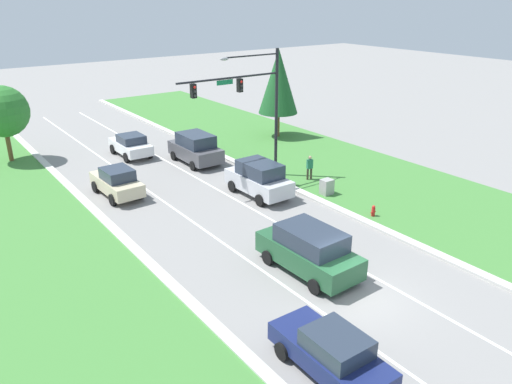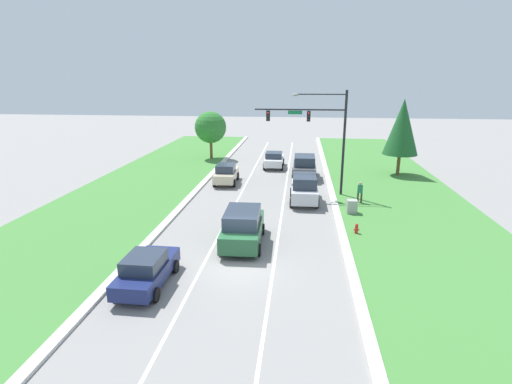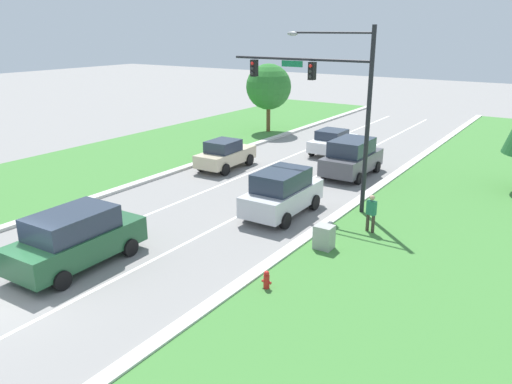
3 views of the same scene
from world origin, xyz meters
The scene contains 19 objects.
ground_plane centered at (0.00, 0.00, 0.00)m, with size 160.00×160.00×0.00m, color gray.
curb_strip_right centered at (5.65, 0.00, 0.07)m, with size 0.50×90.00×0.15m.
curb_strip_left centered at (-5.65, 0.00, 0.07)m, with size 0.50×90.00×0.15m.
grass_verge_right centered at (10.90, 0.00, 0.04)m, with size 10.00×90.00×0.08m.
grass_verge_left centered at (-10.90, 0.00, 0.04)m, with size 10.00×90.00×0.08m.
lane_stripe_inner_left centered at (-1.80, 0.00, 0.00)m, with size 0.14×81.00×0.01m.
lane_stripe_inner_right centered at (1.80, 0.00, 0.00)m, with size 0.14×81.00×0.01m.
traffic_signal_mast centered at (4.40, 13.41, 5.50)m, with size 7.15×0.41×8.33m.
navy_sedan centered at (-3.85, -2.51, 0.80)m, with size 1.99×4.36×1.59m.
silver_suv centered at (3.35, 11.21, 1.08)m, with size 2.20×4.57×2.12m.
white_sedan centered at (0.23, 23.23, 0.86)m, with size 2.07×4.24×1.68m.
champagne_sedan centered at (-3.62, 16.18, 0.89)m, with size 2.08×4.33×1.78m.
graphite_suv centered at (3.41, 19.00, 1.09)m, with size 2.31×4.63×2.15m.
forest_suv centered at (-0.17, 2.71, 1.06)m, with size 2.39×4.97×2.07m.
utility_cabinet centered at (6.69, 8.78, 0.51)m, with size 0.70×0.60×1.02m.
pedestrian centered at (7.56, 11.35, 0.94)m, with size 0.41×0.29×1.69m.
fire_hydrant centered at (6.52, 4.92, 0.34)m, with size 0.34×0.20×0.70m.
conifer_near_right_tree centered at (12.51, 20.98, 4.72)m, with size 3.28×3.28×7.36m.
oak_near_left_tree centered at (-7.42, 27.14, 3.70)m, with size 3.64×3.64×5.53m.
Camera 2 is at (2.94, -18.34, 9.22)m, focal length 28.00 mm.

